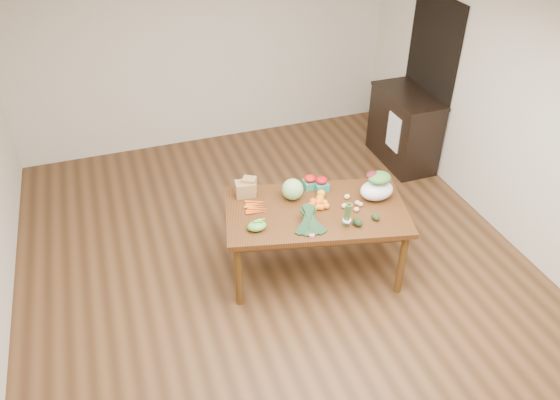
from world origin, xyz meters
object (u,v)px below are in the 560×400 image
object	(u,v)px
mandarin_cluster	(318,203)
kale_bunch	(310,222)
cabbage	(293,189)
salad_bag	(377,187)
asparagus_bundle	(347,215)
paper_bag	(245,187)
dining_table	(315,240)
cabinet	(404,128)

from	to	relation	value
mandarin_cluster	kale_bunch	bearing A→B (deg)	-124.41
cabbage	mandarin_cluster	distance (m)	0.29
mandarin_cluster	kale_bunch	distance (m)	0.34
mandarin_cluster	salad_bag	xyz separation A→B (m)	(0.58, -0.04, 0.08)
cabbage	salad_bag	bearing A→B (deg)	-18.71
asparagus_bundle	paper_bag	bearing A→B (deg)	146.43
mandarin_cluster	asparagus_bundle	bearing A→B (deg)	-68.62
paper_bag	dining_table	bearing A→B (deg)	-38.27
dining_table	kale_bunch	world-z (taller)	kale_bunch
kale_bunch	asparagus_bundle	size ratio (longest dim) A/B	1.60
cabinet	kale_bunch	world-z (taller)	cabinet
dining_table	mandarin_cluster	world-z (taller)	mandarin_cluster
cabbage	mandarin_cluster	xyz separation A→B (m)	(0.17, -0.22, -0.05)
cabinet	asparagus_bundle	xyz separation A→B (m)	(-1.71, -1.92, 0.40)
mandarin_cluster	paper_bag	bearing A→B (deg)	144.22
mandarin_cluster	salad_bag	size ratio (longest dim) A/B	0.55
cabbage	cabinet	bearing A→B (deg)	33.91
paper_bag	mandarin_cluster	size ratio (longest dim) A/B	1.39
cabinet	mandarin_cluster	size ratio (longest dim) A/B	5.67
cabinet	cabbage	world-z (taller)	cabbage
cabbage	kale_bunch	size ratio (longest dim) A/B	0.51
dining_table	paper_bag	world-z (taller)	paper_bag
dining_table	cabbage	distance (m)	0.55
cabinet	mandarin_cluster	bearing A→B (deg)	-139.49
kale_bunch	asparagus_bundle	world-z (taller)	asparagus_bundle
kale_bunch	salad_bag	world-z (taller)	salad_bag
dining_table	cabbage	xyz separation A→B (m)	(-0.15, 0.24, 0.48)
cabbage	asparagus_bundle	world-z (taller)	asparagus_bundle
cabinet	paper_bag	xyz separation A→B (m)	(-2.43, -1.16, 0.37)
dining_table	asparagus_bundle	bearing A→B (deg)	-50.50
cabbage	asparagus_bundle	bearing A→B (deg)	-61.29
paper_bag	mandarin_cluster	xyz separation A→B (m)	(0.58, -0.42, -0.04)
mandarin_cluster	asparagus_bundle	size ratio (longest dim) A/B	0.72
dining_table	kale_bunch	distance (m)	0.55
cabinet	cabbage	size ratio (longest dim) A/B	4.95
asparagus_bundle	cabbage	bearing A→B (deg)	131.86
kale_bunch	cabbage	bearing A→B (deg)	101.25
asparagus_bundle	mandarin_cluster	bearing A→B (deg)	124.54
paper_bag	cabbage	bearing A→B (deg)	-26.00
dining_table	salad_bag	size ratio (longest dim) A/B	5.14
cabinet	paper_bag	size ratio (longest dim) A/B	4.08
cabbage	dining_table	bearing A→B (deg)	-58.30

